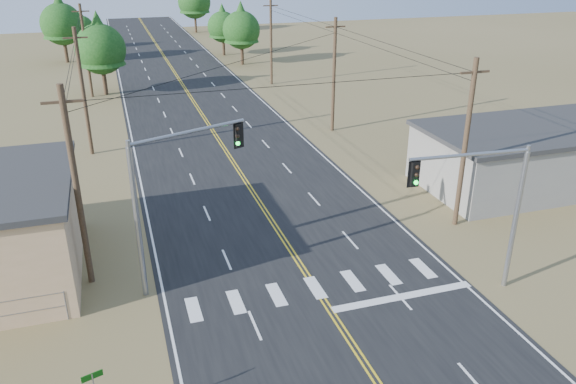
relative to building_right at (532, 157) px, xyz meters
name	(u,v)px	position (x,y,z in m)	size (l,w,h in m)	color
road	(224,148)	(-19.00, 14.00, -1.99)	(15.00, 200.00, 0.02)	black
building_right	(532,157)	(0.00, 0.00, 0.00)	(15.00, 8.00, 4.00)	gray
utility_pole_left_near	(77,188)	(-29.50, -4.00, 3.12)	(1.80, 0.30, 10.00)	#4C3826
utility_pole_left_mid	(83,92)	(-29.50, 16.00, 3.12)	(1.80, 0.30, 10.00)	#4C3826
utility_pole_left_far	(86,50)	(-29.50, 36.00, 3.12)	(1.80, 0.30, 10.00)	#4C3826
utility_pole_right_near	(465,144)	(-8.50, -4.00, 3.12)	(1.80, 0.30, 10.00)	#4C3826
utility_pole_right_mid	(334,75)	(-8.50, 16.00, 3.12)	(1.80, 0.30, 10.00)	#4C3826
utility_pole_right_far	(271,41)	(-8.50, 36.00, 3.12)	(1.80, 0.30, 10.00)	#4C3826
signal_mast_left	(169,185)	(-25.38, -5.37, 3.26)	(5.77, 2.44, 7.81)	gray
signal_mast_right	(488,198)	(-11.64, -10.49, 2.93)	(5.83, 0.70, 7.32)	gray
tree_left_near	(100,44)	(-28.00, 36.71, 3.63)	(5.53, 5.53, 9.21)	#3F2D1E
tree_left_mid	(61,20)	(-33.00, 58.78, 3.99)	(5.88, 5.88, 9.80)	#3F2D1E
tree_left_far	(82,25)	(-30.70, 70.91, 1.78)	(3.71, 3.71, 6.19)	#3F2D1E
tree_right_near	(241,26)	(-8.98, 49.43, 3.34)	(5.24, 5.24, 8.73)	#3F2D1E
tree_right_mid	(223,24)	(-9.96, 57.68, 2.74)	(4.65, 4.65, 7.75)	#3F2D1E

